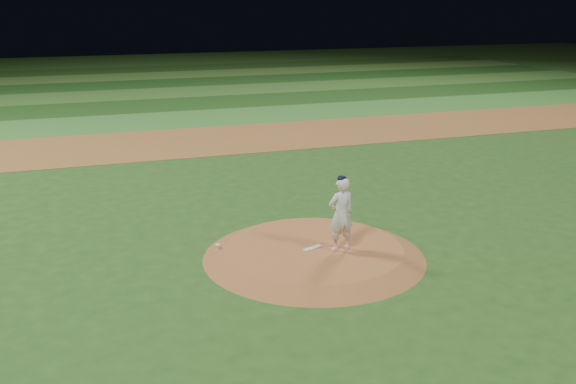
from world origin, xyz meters
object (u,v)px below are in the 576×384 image
at_px(pitchers_mound, 314,252).
at_px(pitcher_on_mound, 341,214).
at_px(rosin_bag, 218,245).
at_px(pitching_rubber, 312,248).

height_order(pitchers_mound, pitcher_on_mound, pitcher_on_mound).
relative_size(pitchers_mound, rosin_bag, 41.91).
relative_size(pitching_rubber, rosin_bag, 4.06).
xyz_separation_m(pitchers_mound, rosin_bag, (-2.24, 0.83, 0.16)).
bearing_deg(pitcher_on_mound, rosin_bag, 157.01).
relative_size(pitchers_mound, pitching_rubber, 10.31).
bearing_deg(pitchers_mound, pitching_rubber, -137.11).
relative_size(pitchers_mound, pitcher_on_mound, 2.91).
height_order(rosin_bag, pitcher_on_mound, pitcher_on_mound).
distance_m(pitchers_mound, pitching_rubber, 0.16).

